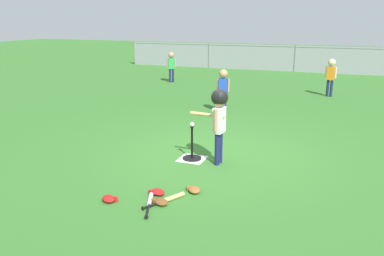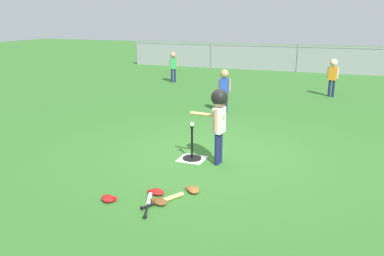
{
  "view_description": "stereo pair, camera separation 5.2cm",
  "coord_description": "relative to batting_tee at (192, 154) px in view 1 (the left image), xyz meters",
  "views": [
    {
      "loc": [
        1.94,
        -6.29,
        2.33
      ],
      "look_at": [
        -0.29,
        -0.41,
        0.55
      ],
      "focal_mm": 36.62,
      "sensor_mm": 36.0,
      "label": 1
    },
    {
      "loc": [
        1.99,
        -6.27,
        2.33
      ],
      "look_at": [
        -0.29,
        -0.41,
        0.55
      ],
      "focal_mm": 36.62,
      "sensor_mm": 36.0,
      "label": 2
    }
  ],
  "objects": [
    {
      "name": "spare_bat_silver",
      "position": [
        0.08,
        -1.76,
        -0.05
      ],
      "size": [
        0.28,
        0.61,
        0.06
      ],
      "color": "silver",
      "rests_on": "ground_plane"
    },
    {
      "name": "fielder_deep_right",
      "position": [
        -3.64,
        7.42,
        0.63
      ],
      "size": [
        0.3,
        0.22,
        1.11
      ],
      "color": "#191E4C",
      "rests_on": "ground_plane"
    },
    {
      "name": "home_plate",
      "position": [
        -0.0,
        -0.0,
        -0.08
      ],
      "size": [
        0.44,
        0.44,
        0.01
      ],
      "primitive_type": "cube",
      "color": "white",
      "rests_on": "ground_plane"
    },
    {
      "name": "glove_by_plate",
      "position": [
        0.22,
        -1.71,
        -0.05
      ],
      "size": [
        0.27,
        0.25,
        0.07
      ],
      "color": "brown",
      "rests_on": "ground_plane"
    },
    {
      "name": "baseball_on_tee",
      "position": [
        -0.0,
        -0.0,
        0.53
      ],
      "size": [
        0.07,
        0.07,
        0.07
      ],
      "primitive_type": "sphere",
      "color": "white",
      "rests_on": "batting_tee"
    },
    {
      "name": "fielder_deep_center",
      "position": [
        -0.48,
        3.46,
        0.62
      ],
      "size": [
        0.32,
        0.22,
        1.1
      ],
      "color": "#191E4C",
      "rests_on": "ground_plane"
    },
    {
      "name": "batter_child",
      "position": [
        0.48,
        -0.05,
        0.8
      ],
      "size": [
        0.65,
        0.36,
        1.25
      ],
      "color": "#191E4C",
      "rests_on": "ground_plane"
    },
    {
      "name": "glove_near_bats",
      "position": [
        0.05,
        -1.47,
        -0.05
      ],
      "size": [
        0.26,
        0.23,
        0.07
      ],
      "color": "#B21919",
      "rests_on": "ground_plane"
    },
    {
      "name": "spare_bat_wood",
      "position": [
        0.29,
        -1.59,
        -0.05
      ],
      "size": [
        0.37,
        0.6,
        0.06
      ],
      "color": "#DBB266",
      "rests_on": "ground_plane"
    },
    {
      "name": "outfield_fence",
      "position": [
        0.29,
        12.04,
        0.53
      ],
      "size": [
        16.06,
        0.06,
        1.15
      ],
      "color": "slate",
      "rests_on": "ground_plane"
    },
    {
      "name": "glove_outfield_drop",
      "position": [
        -0.45,
        -1.88,
        -0.05
      ],
      "size": [
        0.27,
        0.26,
        0.07
      ],
      "color": "#B21919",
      "rests_on": "ground_plane"
    },
    {
      "name": "ground_plane",
      "position": [
        0.29,
        0.41,
        -0.08
      ],
      "size": [
        60.0,
        60.0,
        0.0
      ],
      "primitive_type": "plane",
      "color": "#336B28"
    },
    {
      "name": "fielder_near_left",
      "position": [
        1.96,
        6.63,
        0.65
      ],
      "size": [
        0.33,
        0.23,
        1.14
      ],
      "color": "#191E4C",
      "rests_on": "ground_plane"
    },
    {
      "name": "glove_tossed_aside",
      "position": [
        0.49,
        -1.22,
        -0.05
      ],
      "size": [
        0.25,
        0.27,
        0.07
      ],
      "color": "brown",
      "rests_on": "ground_plane"
    },
    {
      "name": "batting_tee",
      "position": [
        0.0,
        0.0,
        0.0
      ],
      "size": [
        0.32,
        0.32,
        0.58
      ],
      "color": "black",
      "rests_on": "ground_plane"
    }
  ]
}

